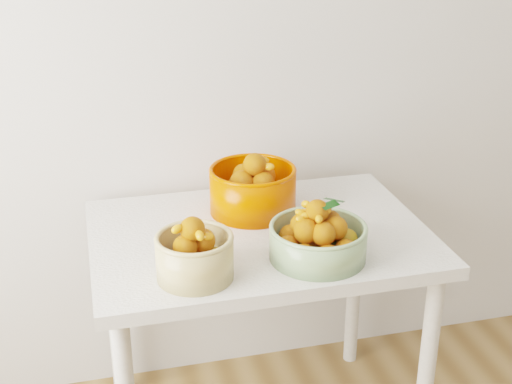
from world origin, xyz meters
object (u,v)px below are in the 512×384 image
bowl_green (318,238)px  bowl_orange (253,189)px  table (259,260)px  bowl_cream (195,255)px

bowl_green → bowl_orange: bowl_orange is taller
bowl_orange → table: bearing=-96.1°
table → bowl_cream: bearing=-136.7°
table → bowl_orange: size_ratio=2.91×
bowl_cream → bowl_green: bearing=3.6°
table → bowl_orange: bearing=83.9°
bowl_cream → bowl_green: size_ratio=0.84×
bowl_cream → bowl_orange: bowl_orange is taller
bowl_orange → bowl_cream: bearing=-124.2°
bowl_cream → bowl_orange: 0.44m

